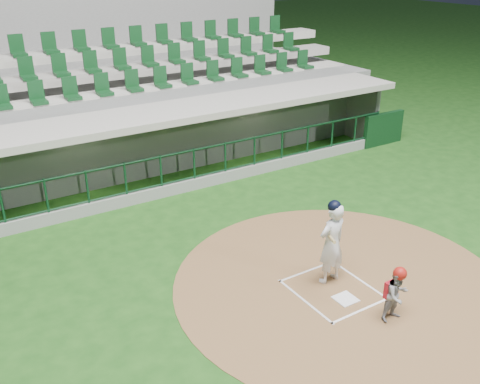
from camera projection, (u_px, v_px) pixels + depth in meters
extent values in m
plane|color=#184313|center=(323.00, 284.00, 11.55)|extent=(120.00, 120.00, 0.00)
cylinder|color=brown|center=(340.00, 284.00, 11.54)|extent=(7.20, 7.20, 0.01)
cube|color=white|center=(345.00, 299.00, 11.00)|extent=(0.43, 0.43, 0.02)
cube|color=silver|center=(305.00, 301.00, 10.95)|extent=(0.05, 1.80, 0.01)
cube|color=white|center=(359.00, 279.00, 11.68)|extent=(0.05, 1.80, 0.01)
cube|color=silver|center=(307.00, 271.00, 11.97)|extent=(1.55, 0.05, 0.01)
cube|color=white|center=(361.00, 310.00, 10.66)|extent=(1.55, 0.05, 0.01)
cube|color=slate|center=(174.00, 188.00, 17.57)|extent=(15.00, 3.00, 0.10)
cube|color=slate|center=(151.00, 135.00, 18.23)|extent=(15.00, 0.20, 2.70)
cube|color=#B8B4A3|center=(152.00, 128.00, 18.03)|extent=(13.50, 0.04, 0.90)
cube|color=slate|center=(348.00, 113.00, 20.63)|extent=(0.20, 3.00, 2.70)
cube|color=#9D998E|center=(173.00, 105.00, 16.20)|extent=(15.40, 3.50, 0.20)
cube|color=gray|center=(195.00, 184.00, 16.08)|extent=(15.00, 0.15, 0.40)
cube|color=black|center=(193.00, 135.00, 15.44)|extent=(15.00, 0.01, 0.95)
cube|color=brown|center=(160.00, 170.00, 18.27)|extent=(12.75, 0.40, 0.45)
cube|color=white|center=(72.00, 123.00, 15.00)|extent=(1.30, 0.35, 0.04)
cube|color=white|center=(251.00, 95.00, 17.90)|extent=(1.30, 0.35, 0.04)
cube|color=black|center=(383.00, 129.00, 19.64)|extent=(1.80, 0.18, 1.20)
imported|color=#AD121C|center=(10.00, 186.00, 15.51)|extent=(1.17, 0.82, 1.66)
imported|color=#A01C11|center=(127.00, 159.00, 17.20)|extent=(1.19, 0.77, 1.88)
imported|color=#B5131A|center=(217.00, 147.00, 18.77)|extent=(0.77, 0.51, 1.54)
imported|color=#A21E11|center=(264.00, 133.00, 19.89)|extent=(1.73, 0.85, 1.79)
cube|color=slate|center=(132.00, 115.00, 19.38)|extent=(17.00, 6.50, 2.50)
cube|color=#ADA99C|center=(147.00, 92.00, 17.75)|extent=(16.60, 0.95, 0.30)
cube|color=gray|center=(134.00, 70.00, 18.26)|extent=(16.60, 0.95, 0.30)
cube|color=#A7A397|center=(123.00, 50.00, 18.76)|extent=(16.60, 0.95, 0.30)
cube|color=slate|center=(98.00, 62.00, 21.40)|extent=(17.00, 0.25, 5.05)
imported|color=white|center=(332.00, 244.00, 11.26)|extent=(0.70, 0.49, 1.85)
sphere|color=black|center=(335.00, 207.00, 10.90)|extent=(0.28, 0.28, 0.28)
cylinder|color=tan|center=(331.00, 238.00, 10.82)|extent=(0.58, 0.79, 0.39)
imported|color=gray|center=(397.00, 295.00, 10.21)|extent=(0.54, 0.43, 1.08)
sphere|color=#A41711|center=(400.00, 274.00, 10.01)|extent=(0.26, 0.26, 0.26)
cube|color=#B51321|center=(391.00, 289.00, 10.30)|extent=(0.32, 0.10, 0.35)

